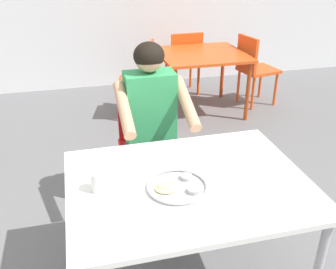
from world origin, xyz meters
The scene contains 9 objects.
table_foreground centered at (0.07, 0.02, 0.66)m, with size 1.23×0.93×0.73m.
thali_tray centered at (0.00, -0.02, 0.74)m, with size 0.30×0.30×0.03m.
drinking_cup centered at (-0.37, 0.05, 0.78)m, with size 0.08×0.08×0.10m.
chair_foreground centered at (0.05, 0.99, 0.49)m, with size 0.42×0.41×0.84m.
diner_foreground centered at (0.05, 0.78, 0.74)m, with size 0.49×0.55×1.25m.
table_background_red centered at (0.98, 2.49, 0.63)m, with size 0.95×0.88×0.70m.
chair_red_left centered at (0.31, 2.51, 0.49)m, with size 0.49×0.49×0.85m.
chair_red_right centered at (1.66, 2.53, 0.49)m, with size 0.48×0.45×0.85m.
chair_red_far centered at (0.95, 3.07, 0.48)m, with size 0.44×0.41×0.83m.
Camera 1 is at (-0.43, -1.53, 1.82)m, focal length 40.81 mm.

